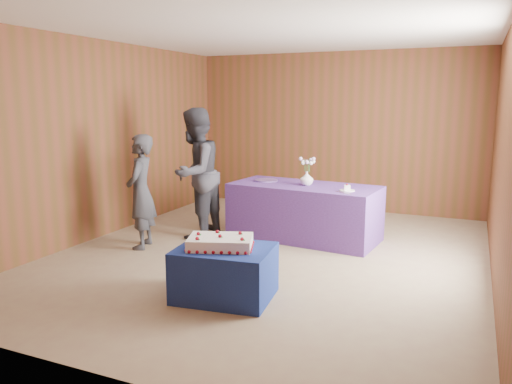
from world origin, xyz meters
The scene contains 13 objects.
ground centered at (0.00, 0.00, 0.00)m, with size 6.00×6.00×0.00m, color gray.
room_shell centered at (0.00, 0.00, 1.80)m, with size 5.04×6.04×2.72m.
cake_table centered at (0.11, -1.41, 0.25)m, with size 0.90×0.70×0.50m, color navy.
serving_table centered at (0.14, 0.92, 0.38)m, with size 2.00×0.90×0.75m, color #5C3797.
sheet_cake centered at (0.07, -1.42, 0.56)m, with size 0.73×0.61×0.15m.
vase centered at (0.18, 0.90, 0.84)m, with size 0.18×0.18×0.19m, color white.
flower_spray centered at (0.18, 0.90, 1.09)m, with size 0.23×0.22×0.18m.
platter centered at (-0.46, 1.01, 0.76)m, with size 0.33×0.33×0.02m, color #6B4B97.
plate centered at (0.79, 0.70, 0.76)m, with size 0.19×0.19×0.01m, color white.
cake_slice centered at (0.79, 0.69, 0.80)m, with size 0.09×0.08×0.09m.
knife centered at (0.77, 0.54, 0.75)m, with size 0.26×0.02×0.00m, color #B6B6BB.
guest_left centered at (-1.64, -0.33, 0.73)m, with size 0.54×0.35×1.47m, color #34363E.
guest_right centered at (-1.28, 0.42, 0.90)m, with size 0.87×0.68×1.79m, color #33343D.
Camera 1 is at (2.22, -5.49, 1.89)m, focal length 35.00 mm.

